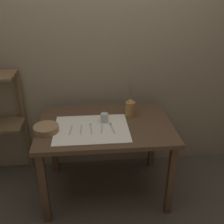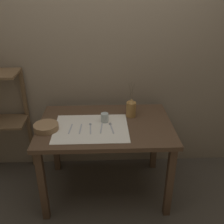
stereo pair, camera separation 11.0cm
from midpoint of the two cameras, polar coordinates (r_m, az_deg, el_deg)
The scene contains 12 objects.
ground_plane at distance 2.88m, azimuth -0.14°, elevation -16.32°, with size 12.00×12.00×0.00m, color #473F35.
stone_wall_back at distance 2.75m, azimuth -0.57°, elevation 10.43°, with size 7.00×0.06×2.40m.
wooden_table at distance 2.47m, azimuth -0.16°, elevation -4.64°, with size 1.23×0.83×0.78m.
linen_cloth at distance 2.35m, azimuth -3.23°, elevation -3.53°, with size 0.66×0.52×0.00m.
pitcher_with_flowers at distance 2.53m, azimuth 5.42°, elevation 0.82°, with size 0.09×0.09×0.36m.
wooden_bowl at distance 2.37m, azimuth -12.87°, elevation -3.22°, with size 0.22×0.22×0.05m.
glass_tumbler_near at distance 2.43m, azimuth -0.32°, elevation -1.23°, with size 0.07×0.07×0.09m.
fork_outer at distance 2.35m, azimuth -7.71°, elevation -3.67°, with size 0.03×0.17×0.00m.
knife_center at distance 2.34m, azimuth -5.53°, elevation -3.67°, with size 0.02×0.17×0.00m.
spoon_inner at distance 2.38m, azimuth -3.41°, elevation -3.07°, with size 0.03×0.18×0.02m.
fork_inner at distance 2.34m, azimuth -0.98°, elevation -3.56°, with size 0.03×0.17×0.00m.
spoon_outer at distance 2.38m, azimuth 1.06°, elevation -3.00°, with size 0.04×0.18×0.02m.
Camera 2 is at (-0.02, -2.13, 1.95)m, focal length 42.00 mm.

